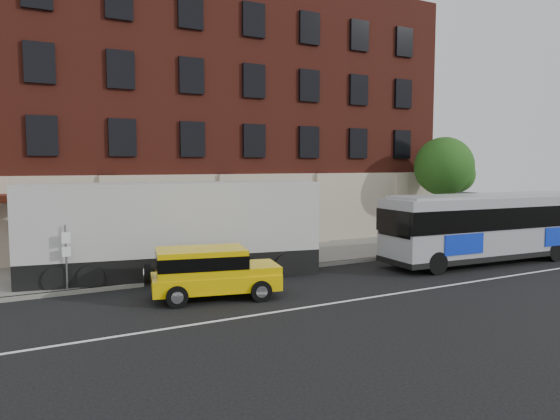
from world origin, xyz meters
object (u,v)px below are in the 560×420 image
city_bus (496,225)px  shipping_container (175,231)px  street_tree (445,169)px  sign_pole (66,254)px  yellow_suv (209,270)px

city_bus → shipping_container: bearing=165.3°
street_tree → shipping_container: 18.21m
sign_pole → city_bus: size_ratio=0.21×
yellow_suv → sign_pole: bearing=144.4°
street_tree → yellow_suv: (-17.75, -6.40, -3.39)m
street_tree → shipping_container: (-17.84, -2.68, -2.47)m
sign_pole → yellow_suv: 5.29m
sign_pole → yellow_suv: bearing=-35.6°
yellow_suv → shipping_container: 3.83m
shipping_container → sign_pole: bearing=-171.2°
city_bus → shipping_container: 15.03m
sign_pole → shipping_container: (4.20, 0.65, 0.49)m
sign_pole → street_tree: (22.04, 3.34, 2.96)m
city_bus → yellow_suv: city_bus is taller
sign_pole → shipping_container: size_ratio=0.21×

